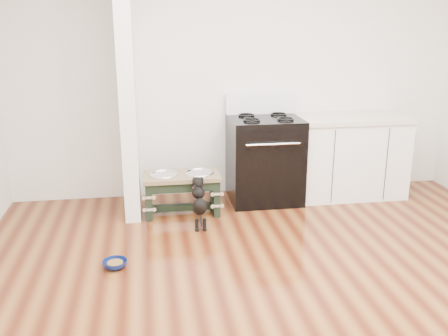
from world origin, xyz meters
TOP-DOWN VIEW (x-y plane):
  - ground at (0.00, 0.00)m, footprint 5.00×5.00m
  - room_shell at (0.00, 0.00)m, footprint 5.00×5.00m
  - partition_wall at (-1.18, 2.10)m, footprint 0.15×0.80m
  - oven_range at (0.25, 2.16)m, footprint 0.76×0.69m
  - cabinet_run at (1.23, 2.18)m, footprint 1.24×0.64m
  - dog_feeder at (-0.68, 1.88)m, footprint 0.77×0.41m
  - puppy at (-0.54, 1.53)m, footprint 0.14×0.40m
  - floor_bowl at (-1.31, 0.79)m, footprint 0.26×0.26m

SIDE VIEW (x-z plane):
  - ground at x=0.00m, z-range 0.00..0.00m
  - floor_bowl at x=-1.31m, z-range 0.00..0.06m
  - puppy at x=-0.54m, z-range 0.02..0.49m
  - dog_feeder at x=-0.68m, z-range 0.08..0.52m
  - cabinet_run at x=1.23m, z-range 0.00..0.91m
  - oven_range at x=0.25m, z-range -0.09..1.05m
  - partition_wall at x=-1.18m, z-range 0.00..2.70m
  - room_shell at x=0.00m, z-range -0.88..4.12m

